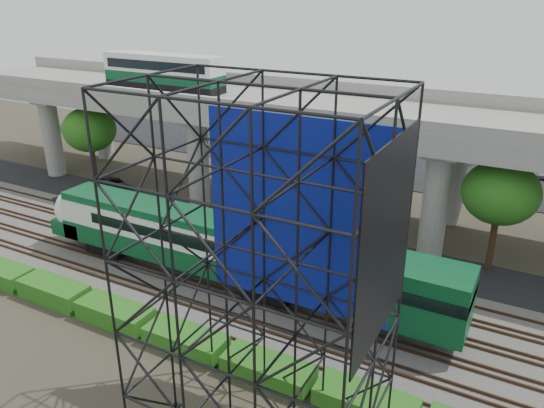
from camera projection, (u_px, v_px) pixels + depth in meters
The scene contains 13 objects.
ground at pixel (216, 304), 32.31m from camera, with size 140.00×140.00×0.00m, color #474233.
ballast_bed at pixel (233, 287), 33.91m from camera, with size 90.00×12.00×0.20m, color slate.
service_road at pixel (292, 237), 40.86m from camera, with size 90.00×5.00×0.08m, color black.
parking_lot at pixel (383, 158), 60.04m from camera, with size 90.00×18.00×0.08m, color black.
harbor_water at pixel (428, 119), 78.00m from camera, with size 140.00×40.00×0.03m, color #4B5E7B.
rail_tracks at pixel (233, 285), 33.84m from camera, with size 90.00×9.52×0.16m.
commuter_train at pixel (210, 243), 33.58m from camera, with size 29.30×3.06×4.30m.
overpass at pixel (310, 117), 42.78m from camera, with size 80.00×12.00×12.40m.
scaffold_tower at pixel (260, 290), 19.61m from camera, with size 9.36×6.36×15.00m.
hedge_strip at pixel (186, 339), 28.15m from camera, with size 34.60×1.80×1.20m.
trees at pixel (273, 143), 45.45m from camera, with size 40.94×16.94×7.69m.
suv at pixel (115, 185), 49.77m from camera, with size 2.08×4.52×1.26m, color black.
parked_cars at pixel (389, 155), 58.99m from camera, with size 37.33×9.52×1.30m.
Camera 1 is at (16.11, -22.71, 17.83)m, focal length 35.00 mm.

